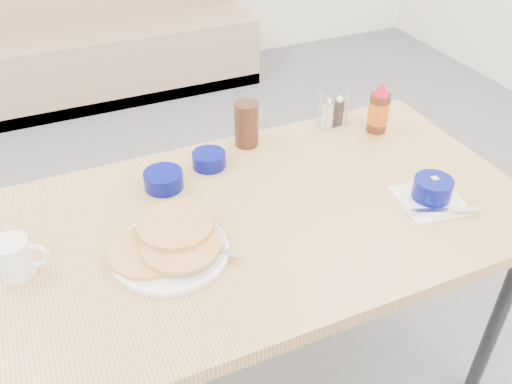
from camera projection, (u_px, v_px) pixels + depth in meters
name	position (u px, v px, depth m)	size (l,w,h in m)	color
booth_bench	(107.00, 39.00, 3.56)	(1.90, 0.56, 1.22)	#A47E64
dining_table	(271.00, 228.00, 1.49)	(1.40, 0.80, 0.76)	tan
pancake_plate	(169.00, 246.00, 1.31)	(0.30, 0.29, 0.05)	white
coffee_mug	(16.00, 257.00, 1.24)	(0.12, 0.08, 0.09)	white
grits_setting	(432.00, 192.00, 1.47)	(0.20, 0.21, 0.07)	white
creamer_bowl	(164.00, 180.00, 1.52)	(0.11, 0.11, 0.05)	#040A65
butter_bowl	(209.00, 160.00, 1.61)	(0.10, 0.10, 0.05)	#040A65
amber_tumbler	(246.00, 124.00, 1.68)	(0.08, 0.08, 0.14)	#3D1F13
condiment_caddy	(333.00, 113.00, 1.80)	(0.10, 0.06, 0.12)	silver
syrup_bottle	(379.00, 110.00, 1.75)	(0.07, 0.07, 0.17)	#47230F
sugar_wrapper	(191.00, 262.00, 1.29)	(0.04, 0.02, 0.00)	#EE6D4F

